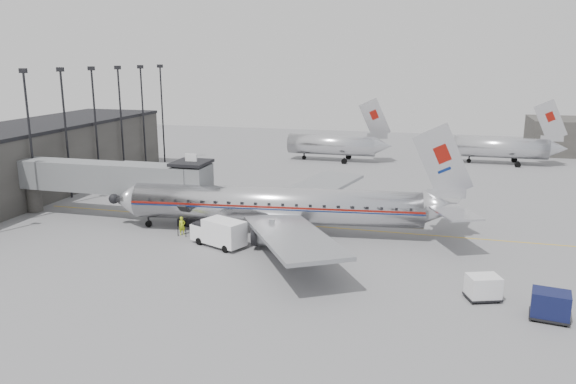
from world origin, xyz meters
name	(u,v)px	position (x,y,z in m)	size (l,w,h in m)	color
ground	(267,242)	(0.00, 0.00, 0.00)	(160.00, 160.00, 0.00)	slate
terminal	(22,162)	(-34.00, 10.00, 4.00)	(12.00, 46.00, 8.00)	#363431
apron_line	(313,226)	(3.00, 6.00, 0.01)	(0.15, 60.00, 0.01)	gold
jet_bridge	(122,179)	(-16.66, 3.67, 4.18)	(21.00, 6.20, 7.10)	slate
floodlight_masts	(81,125)	(-27.50, 13.00, 8.36)	(0.90, 42.25, 15.25)	black
distant_aircraft_near	(333,144)	(-1.79, 42.00, 2.73)	(16.39, 3.20, 10.26)	silver
distant_aircraft_mid	(502,147)	(24.21, 46.00, 2.73)	(16.39, 3.20, 10.26)	silver
airliner	(283,205)	(0.68, 3.08, 2.73)	(34.30, 31.63, 10.86)	silver
service_van	(219,232)	(-3.85, -1.97, 1.30)	(5.61, 3.94, 2.47)	white
baggage_cart_navy	(550,305)	(22.00, -10.00, 1.01)	(2.67, 2.19, 1.89)	#0E1238
baggage_cart_white	(483,287)	(18.06, -7.92, 0.93)	(2.68, 2.36, 1.75)	silver
ramp_worker	(182,226)	(-8.41, 0.13, 0.87)	(0.64, 0.42, 1.75)	#BBD819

